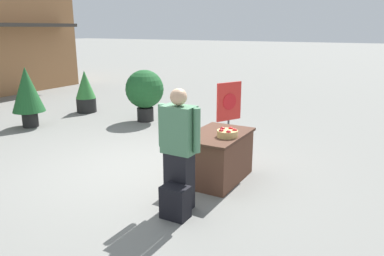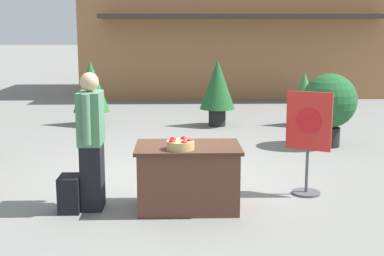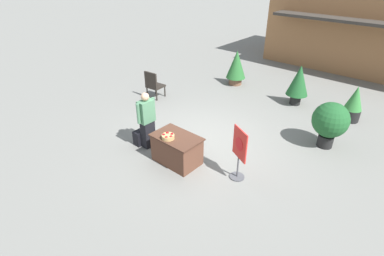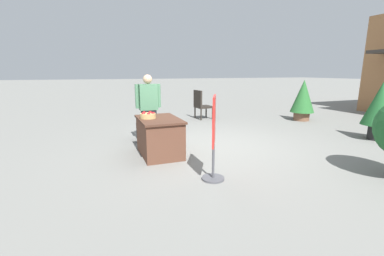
# 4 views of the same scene
# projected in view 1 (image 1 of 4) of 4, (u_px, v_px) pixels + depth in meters

# --- Properties ---
(ground_plane) EXTENTS (120.00, 120.00, 0.00)m
(ground_plane) POSITION_uv_depth(u_px,v_px,m) (146.00, 169.00, 6.36)
(ground_plane) COLOR slate
(display_table) EXTENTS (1.22, 0.79, 0.76)m
(display_table) POSITION_uv_depth(u_px,v_px,m) (217.00, 157.00, 5.83)
(display_table) COLOR brown
(display_table) RESTS_ON ground_plane
(apple_basket) EXTENTS (0.31, 0.31, 0.13)m
(apple_basket) POSITION_uv_depth(u_px,v_px,m) (227.00, 133.00, 5.55)
(apple_basket) COLOR tan
(apple_basket) RESTS_ON display_table
(person_visitor) EXTENTS (0.27, 0.61, 1.61)m
(person_visitor) POSITION_uv_depth(u_px,v_px,m) (179.00, 150.00, 4.78)
(person_visitor) COLOR black
(person_visitor) RESTS_ON ground_plane
(backpack) EXTENTS (0.24, 0.34, 0.42)m
(backpack) POSITION_uv_depth(u_px,v_px,m) (175.00, 202.00, 4.68)
(backpack) COLOR black
(backpack) RESTS_ON ground_plane
(poster_board) EXTENTS (0.52, 0.36, 1.32)m
(poster_board) POSITION_uv_depth(u_px,v_px,m) (229.00, 113.00, 7.26)
(poster_board) COLOR #4C4C51
(poster_board) RESTS_ON ground_plane
(potted_plant_near_left) EXTENTS (0.97, 0.97, 1.31)m
(potted_plant_near_left) POSITION_uv_depth(u_px,v_px,m) (145.00, 91.00, 9.45)
(potted_plant_near_left) COLOR black
(potted_plant_near_left) RESTS_ON ground_plane
(potted_plant_far_left) EXTENTS (0.55, 0.55, 1.17)m
(potted_plant_far_left) POSITION_uv_depth(u_px,v_px,m) (85.00, 91.00, 10.52)
(potted_plant_far_left) COLOR black
(potted_plant_far_left) RESTS_ON ground_plane
(potted_plant_near_right) EXTENTS (0.76, 0.76, 1.45)m
(potted_plant_near_right) POSITION_uv_depth(u_px,v_px,m) (27.00, 92.00, 8.86)
(potted_plant_near_right) COLOR black
(potted_plant_near_right) RESTS_ON ground_plane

